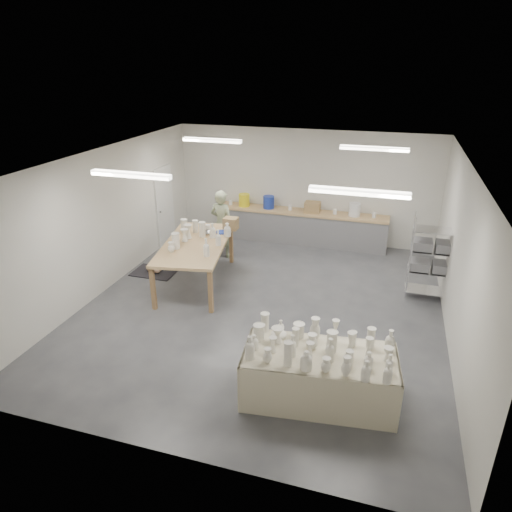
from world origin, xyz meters
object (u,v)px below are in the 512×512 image
(drying_table, at_px, (318,374))
(red_stool, at_px, (226,241))
(potter, at_px, (222,224))
(work_table, at_px, (199,241))

(drying_table, bearing_deg, red_stool, 116.98)
(drying_table, xyz_separation_m, red_stool, (-3.24, 4.90, -0.13))
(potter, bearing_deg, work_table, 102.38)
(work_table, height_order, potter, potter)
(work_table, distance_m, red_stool, 1.92)
(work_table, xyz_separation_m, potter, (-0.04, 1.53, -0.11))
(drying_table, relative_size, work_table, 0.83)
(work_table, bearing_deg, drying_table, -54.24)
(potter, height_order, red_stool, potter)
(drying_table, height_order, work_table, work_table)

